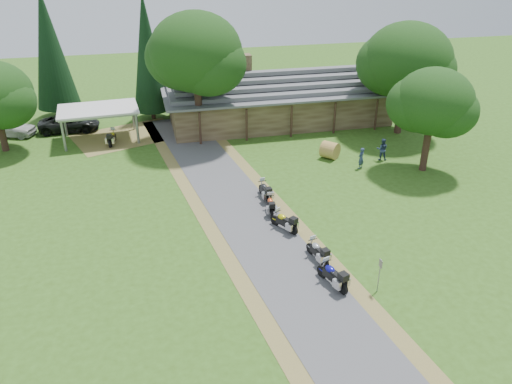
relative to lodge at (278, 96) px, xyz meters
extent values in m
plane|color=#325117|center=(-6.00, -24.00, -2.45)|extent=(120.00, 120.00, 0.00)
plane|color=#474749|center=(-6.50, -20.00, -2.45)|extent=(51.95, 51.95, 0.00)
imported|color=silver|center=(-24.23, 1.42, -1.46)|extent=(4.25, 6.43, 1.98)
imported|color=black|center=(-19.12, 1.51, -1.36)|extent=(2.50, 5.75, 2.19)
imported|color=navy|center=(3.16, -12.21, -1.48)|extent=(0.68, 0.64, 1.93)
imported|color=navy|center=(5.44, -11.07, -1.41)|extent=(0.71, 0.63, 2.08)
cylinder|color=olive|center=(1.59, -9.81, -1.78)|extent=(1.81, 1.80, 1.34)
cone|color=black|center=(-11.56, 3.45, 3.37)|extent=(3.40, 3.40, 11.64)
cone|color=black|center=(-20.30, 6.00, 3.54)|extent=(4.03, 4.03, 11.98)
camera|label=1|loc=(-12.53, -44.17, 13.17)|focal=35.00mm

